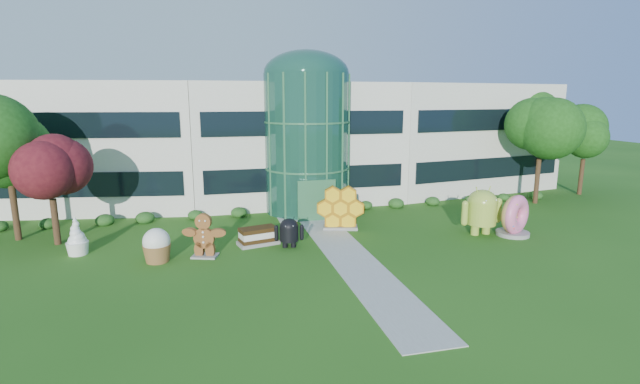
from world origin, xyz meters
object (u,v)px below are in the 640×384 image
object	(u,v)px
android_black	(289,231)
gingerbread	(204,235)
android_green	(482,208)
donut	(514,215)

from	to	relation	value
android_black	gingerbread	xyz separation A→B (m)	(-4.57, -0.50, 0.22)
android_green	donut	size ratio (longest dim) A/B	1.29
android_green	android_black	world-z (taller)	android_green
donut	gingerbread	size ratio (longest dim) A/B	0.99
gingerbread	android_green	bearing A→B (deg)	19.38
android_green	android_black	bearing A→B (deg)	175.14
android_green	donut	world-z (taller)	android_green
donut	android_green	bearing A→B (deg)	131.77
android_green	donut	distance (m)	1.93
android_black	donut	size ratio (longest dim) A/B	0.76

